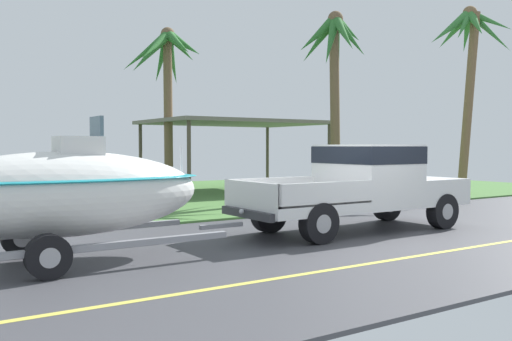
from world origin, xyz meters
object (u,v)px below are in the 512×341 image
at_px(palm_tree_near_right, 166,64).
at_px(palm_tree_mid, 467,47).
at_px(pickup_truck_towing, 366,183).
at_px(carport_awning, 234,124).
at_px(palm_tree_near_left, 334,56).
at_px(boat_on_trailer, 63,193).

height_order(palm_tree_near_right, palm_tree_mid, palm_tree_mid).
xyz_separation_m(pickup_truck_towing, carport_awning, (2.80, 10.41, 1.73)).
height_order(carport_awning, palm_tree_near_right, palm_tree_near_right).
bearing_deg(palm_tree_near_left, carport_awning, 109.09).
bearing_deg(pickup_truck_towing, boat_on_trailer, -180.00).
xyz_separation_m(carport_awning, palm_tree_near_right, (-3.22, -0.47, 2.12)).
xyz_separation_m(boat_on_trailer, palm_tree_mid, (16.26, 4.44, 4.57)).
distance_m(pickup_truck_towing, palm_tree_near_left, 8.46).
distance_m(boat_on_trailer, palm_tree_near_left, 13.14).
bearing_deg(palm_tree_mid, pickup_truck_towing, -155.22).
relative_size(carport_awning, palm_tree_mid, 0.94).
bearing_deg(carport_awning, palm_tree_near_right, -171.71).
xyz_separation_m(boat_on_trailer, palm_tree_near_right, (6.23, 9.94, 3.78)).
distance_m(pickup_truck_towing, carport_awning, 10.92).
bearing_deg(palm_tree_near_left, pickup_truck_towing, -125.45).
distance_m(palm_tree_near_left, palm_tree_near_right, 6.12).
bearing_deg(palm_tree_mid, boat_on_trailer, -164.74).
bearing_deg(carport_awning, palm_tree_near_left, -70.91).
bearing_deg(carport_awning, pickup_truck_towing, -105.08).
height_order(boat_on_trailer, palm_tree_mid, palm_tree_mid).
xyz_separation_m(carport_awning, palm_tree_mid, (6.80, -5.97, 2.91)).
bearing_deg(palm_tree_near_left, boat_on_trailer, -151.08).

